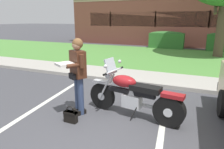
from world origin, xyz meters
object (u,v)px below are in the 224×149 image
Objects in this scene: motorcycle at (136,96)px; hedge_left at (167,40)px; handbag at (71,116)px; brick_building at (208,20)px; rider_person at (77,71)px.

motorcycle is 0.93× the size of hedge_left.
brick_building is at bearing 81.36° from handbag.
rider_person is 0.08× the size of brick_building.
rider_person reaches higher than motorcycle.
brick_building reaches higher than hedge_left.
hedge_left reaches higher than handbag.
brick_building is at bearing 84.86° from motorcycle.
brick_building reaches higher than motorcycle.
motorcycle is 1.31× the size of rider_person.
hedge_left is 6.71m from brick_building.
motorcycle is 6.21× the size of handbag.
motorcycle is at bearing 14.74° from rider_person.
hedge_left is 0.11× the size of brick_building.
rider_person reaches higher than handbag.
motorcycle is at bearing 32.63° from handbag.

